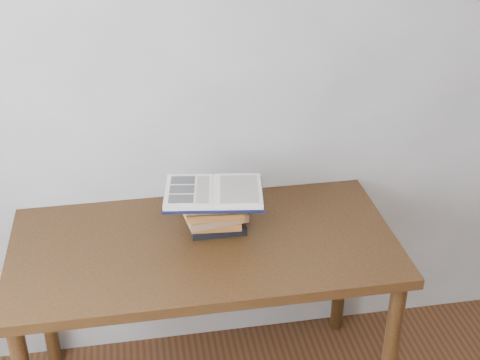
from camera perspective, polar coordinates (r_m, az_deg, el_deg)
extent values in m
cube|color=silver|center=(2.65, -2.91, 8.58)|extent=(3.50, 0.04, 2.60)
cube|color=#452E11|center=(2.57, -3.09, -5.68)|extent=(1.47, 0.73, 0.04)
cylinder|color=#452E11|center=(2.73, 12.63, -14.58)|extent=(0.06, 0.06, 0.74)
cylinder|color=#452E11|center=(3.07, -16.37, -9.49)|extent=(0.06, 0.06, 0.74)
cylinder|color=#452E11|center=(3.17, 8.65, -7.13)|extent=(0.06, 0.06, 0.74)
cube|color=black|center=(2.63, -1.98, -3.79)|extent=(0.21, 0.15, 0.03)
cube|color=#B06428|center=(2.60, -2.11, -3.35)|extent=(0.20, 0.16, 0.03)
cube|color=#A57F55|center=(2.58, -2.16, -2.92)|extent=(0.25, 0.19, 0.03)
cube|color=#B06428|center=(2.56, -2.13, -2.46)|extent=(0.23, 0.17, 0.03)
cube|color=#A57F55|center=(2.56, -2.41, -1.77)|extent=(0.22, 0.17, 0.03)
cube|color=#172847|center=(2.55, -2.52, -1.20)|extent=(0.25, 0.19, 0.03)
cube|color=black|center=(2.51, -2.28, -1.24)|extent=(0.40, 0.31, 0.01)
cube|color=white|center=(2.50, -4.41, -1.00)|extent=(0.21, 0.27, 0.02)
cube|color=white|center=(2.50, -0.16, -0.94)|extent=(0.21, 0.27, 0.02)
cylinder|color=white|center=(2.50, -2.28, -1.00)|extent=(0.05, 0.24, 0.01)
cube|color=black|center=(2.56, -4.90, 0.01)|extent=(0.10, 0.07, 0.00)
cube|color=black|center=(2.50, -4.98, -0.78)|extent=(0.10, 0.07, 0.00)
cube|color=black|center=(2.44, -5.06, -1.61)|extent=(0.10, 0.07, 0.00)
cube|color=#BDB4A3|center=(2.50, -3.19, -0.80)|extent=(0.07, 0.21, 0.00)
cube|color=#BDB4A3|center=(2.49, -0.08, -0.75)|extent=(0.17, 0.22, 0.00)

